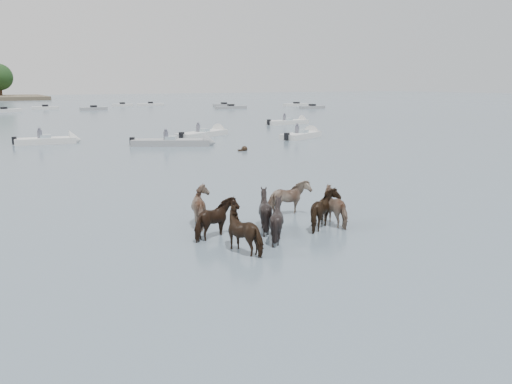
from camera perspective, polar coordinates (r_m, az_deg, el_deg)
ground at (r=18.14m, az=6.18°, el=-2.92°), size 400.00×400.00×0.00m
pony_herd at (r=16.38m, az=1.64°, el=-2.45°), size 6.01×4.77×1.45m
swimming_pony at (r=35.82m, az=-1.39°, el=4.89°), size 0.72×0.44×0.44m
motorboat_a at (r=43.25m, az=-21.85°, el=5.47°), size 5.19×2.14×1.92m
motorboat_b at (r=39.25m, az=-8.44°, el=5.59°), size 6.42×4.36×1.92m
motorboat_c at (r=46.03m, az=-5.51°, el=6.65°), size 6.20×4.37×1.92m
motorboat_d at (r=44.78m, az=5.60°, el=6.50°), size 5.27×3.59×1.92m
motorboat_e at (r=59.31m, az=4.21°, el=7.95°), size 5.62×1.63×1.92m
distant_flotilla at (r=91.56m, az=-24.25°, el=8.47°), size 105.12×28.26×0.93m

